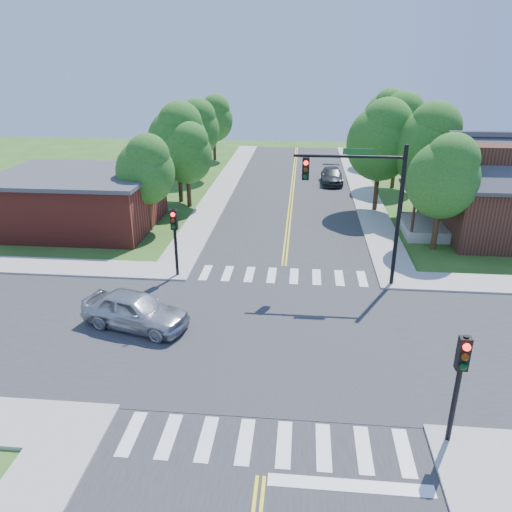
# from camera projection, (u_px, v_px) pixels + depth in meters

# --- Properties ---
(ground) EXTENTS (100.00, 100.00, 0.00)m
(ground) POSITION_uv_depth(u_px,v_px,m) (276.00, 337.00, 21.03)
(ground) COLOR #335019
(ground) RESTS_ON ground
(road_ns) EXTENTS (10.00, 90.00, 0.04)m
(road_ns) POSITION_uv_depth(u_px,v_px,m) (276.00, 337.00, 21.02)
(road_ns) COLOR #2D2D30
(road_ns) RESTS_ON ground
(road_ew) EXTENTS (90.00, 10.00, 0.04)m
(road_ew) POSITION_uv_depth(u_px,v_px,m) (276.00, 337.00, 21.02)
(road_ew) COLOR #2D2D30
(road_ew) RESTS_ON ground
(intersection_patch) EXTENTS (10.20, 10.20, 0.06)m
(intersection_patch) POSITION_uv_depth(u_px,v_px,m) (276.00, 337.00, 21.03)
(intersection_patch) COLOR #2D2D30
(intersection_patch) RESTS_ON ground
(sidewalk_nw) EXTENTS (40.00, 40.00, 0.14)m
(sidewalk_nw) POSITION_uv_depth(u_px,v_px,m) (76.00, 213.00, 36.96)
(sidewalk_nw) COLOR #9E9B93
(sidewalk_nw) RESTS_ON ground
(crosswalk_north) EXTENTS (8.85, 2.00, 0.01)m
(crosswalk_north) POSITION_uv_depth(u_px,v_px,m) (283.00, 276.00, 26.72)
(crosswalk_north) COLOR white
(crosswalk_north) RESTS_ON ground
(crosswalk_south) EXTENTS (8.85, 2.00, 0.01)m
(crosswalk_south) POSITION_uv_depth(u_px,v_px,m) (265.00, 443.00, 15.30)
(crosswalk_south) COLOR white
(crosswalk_south) RESTS_ON ground
(centerline) EXTENTS (0.30, 90.00, 0.01)m
(centerline) POSITION_uv_depth(u_px,v_px,m) (276.00, 336.00, 21.01)
(centerline) COLOR yellow
(centerline) RESTS_ON ground
(stop_bar) EXTENTS (4.60, 0.45, 0.09)m
(stop_bar) POSITION_uv_depth(u_px,v_px,m) (350.00, 487.00, 13.81)
(stop_bar) COLOR white
(stop_bar) RESTS_ON ground
(signal_mast_ne) EXTENTS (5.30, 0.42, 7.20)m
(signal_mast_ne) POSITION_uv_depth(u_px,v_px,m) (366.00, 193.00, 23.99)
(signal_mast_ne) COLOR black
(signal_mast_ne) RESTS_ON ground
(signal_pole_se) EXTENTS (0.34, 0.42, 3.80)m
(signal_pole_se) POSITION_uv_depth(u_px,v_px,m) (460.00, 371.00, 14.34)
(signal_pole_se) COLOR black
(signal_pole_se) RESTS_ON ground
(signal_pole_nw) EXTENTS (0.34, 0.42, 3.80)m
(signal_pole_nw) POSITION_uv_depth(u_px,v_px,m) (175.00, 230.00, 25.64)
(signal_pole_nw) COLOR black
(signal_pole_nw) RESTS_ON ground
(building_nw) EXTENTS (10.40, 8.40, 3.73)m
(building_nw) POSITION_uv_depth(u_px,v_px,m) (78.00, 200.00, 33.72)
(building_nw) COLOR maroon
(building_nw) RESTS_ON ground
(tree_e_a) EXTENTS (4.13, 3.93, 7.03)m
(tree_e_a) POSITION_uv_depth(u_px,v_px,m) (445.00, 175.00, 28.69)
(tree_e_a) COLOR #382314
(tree_e_a) RESTS_ON ground
(tree_e_b) EXTENTS (4.83, 4.58, 8.20)m
(tree_e_b) POSITION_uv_depth(u_px,v_px,m) (429.00, 143.00, 34.24)
(tree_e_b) COLOR #382314
(tree_e_b) RESTS_ON ground
(tree_e_c) EXTENTS (4.84, 4.59, 8.22)m
(tree_e_c) POSITION_uv_depth(u_px,v_px,m) (400.00, 126.00, 42.08)
(tree_e_c) COLOR #382314
(tree_e_c) RESTS_ON ground
(tree_e_d) EXTENTS (4.63, 4.39, 7.86)m
(tree_e_d) POSITION_uv_depth(u_px,v_px,m) (387.00, 116.00, 50.63)
(tree_e_d) COLOR #382314
(tree_e_d) RESTS_ON ground
(tree_w_a) EXTENTS (3.80, 3.61, 6.46)m
(tree_w_a) POSITION_uv_depth(u_px,v_px,m) (146.00, 168.00, 32.06)
(tree_w_a) COLOR #382314
(tree_w_a) RESTS_ON ground
(tree_w_b) EXTENTS (4.61, 4.37, 7.83)m
(tree_w_b) POSITION_uv_depth(u_px,v_px,m) (178.00, 137.00, 38.15)
(tree_w_b) COLOR #382314
(tree_w_b) RESTS_ON ground
(tree_w_c) EXTENTS (4.35, 4.13, 7.39)m
(tree_w_c) POSITION_uv_depth(u_px,v_px,m) (196.00, 127.00, 45.31)
(tree_w_c) COLOR #382314
(tree_w_c) RESTS_ON ground
(tree_w_d) EXTENTS (4.16, 3.95, 7.07)m
(tree_w_d) POSITION_uv_depth(u_px,v_px,m) (214.00, 117.00, 53.72)
(tree_w_d) COLOR #382314
(tree_w_d) RESTS_ON ground
(tree_house) EXTENTS (4.88, 4.64, 8.30)m
(tree_house) POSITION_uv_depth(u_px,v_px,m) (382.00, 138.00, 35.59)
(tree_house) COLOR #382314
(tree_house) RESTS_ON ground
(tree_bldg) EXTENTS (3.82, 3.63, 6.50)m
(tree_bldg) POSITION_uv_depth(u_px,v_px,m) (188.00, 152.00, 37.17)
(tree_bldg) COLOR #382314
(tree_bldg) RESTS_ON ground
(car_silver) EXTENTS (4.41, 5.74, 1.61)m
(car_silver) POSITION_uv_depth(u_px,v_px,m) (135.00, 311.00, 21.51)
(car_silver) COLOR #B7BABE
(car_silver) RESTS_ON ground
(car_dgrey) EXTENTS (1.92, 4.67, 1.35)m
(car_dgrey) POSITION_uv_depth(u_px,v_px,m) (332.00, 176.00, 45.28)
(car_dgrey) COLOR #2B2E30
(car_dgrey) RESTS_ON ground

